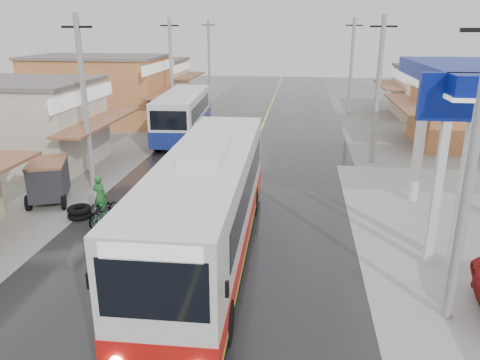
{
  "coord_description": "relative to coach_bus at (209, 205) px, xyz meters",
  "views": [
    {
      "loc": [
        2.85,
        -11.41,
        7.53
      ],
      "look_at": [
        0.71,
        5.11,
        1.95
      ],
      "focal_mm": 35.0,
      "sensor_mm": 36.0,
      "label": 1
    }
  ],
  "objects": [
    {
      "name": "ground",
      "position": [
        0.01,
        -2.59,
        -1.89
      ],
      "size": [
        120.0,
        120.0,
        0.0
      ],
      "primitive_type": "plane",
      "color": "slate",
      "rests_on": "ground"
    },
    {
      "name": "road",
      "position": [
        0.01,
        12.41,
        -1.88
      ],
      "size": [
        12.0,
        90.0,
        0.02
      ],
      "primitive_type": "cube",
      "color": "black",
      "rests_on": "ground"
    },
    {
      "name": "centre_line",
      "position": [
        0.01,
        12.41,
        -1.87
      ],
      "size": [
        0.15,
        90.0,
        0.01
      ],
      "primitive_type": "cube",
      "color": "#D8CC4C",
      "rests_on": "road"
    },
    {
      "name": "shopfronts_left",
      "position": [
        -12.99,
        15.41,
        -1.89
      ],
      "size": [
        11.0,
        44.0,
        5.2
      ],
      "primitive_type": null,
      "color": "tan",
      "rests_on": "ground"
    },
    {
      "name": "utility_poles_left",
      "position": [
        -6.99,
        13.41,
        -1.89
      ],
      "size": [
        1.6,
        50.0,
        8.0
      ],
      "primitive_type": null,
      "color": "gray",
      "rests_on": "ground"
    },
    {
      "name": "utility_poles_right",
      "position": [
        7.01,
        12.41,
        -1.89
      ],
      "size": [
        1.6,
        36.0,
        8.0
      ],
      "primitive_type": null,
      "color": "gray",
      "rests_on": "ground"
    },
    {
      "name": "coach_bus",
      "position": [
        0.0,
        0.0,
        0.0
      ],
      "size": [
        3.02,
        12.63,
        3.93
      ],
      "rotation": [
        0.0,
        0.0,
        0.02
      ],
      "color": "silver",
      "rests_on": "road"
    },
    {
      "name": "second_bus",
      "position": [
        -5.02,
        16.69,
        -0.23
      ],
      "size": [
        3.12,
        9.47,
        3.1
      ],
      "rotation": [
        0.0,
        0.0,
        0.06
      ],
      "color": "silver",
      "rests_on": "road"
    },
    {
      "name": "cyclist",
      "position": [
        -4.69,
        2.26,
        -1.23
      ],
      "size": [
        1.03,
        1.98,
        2.03
      ],
      "rotation": [
        0.0,
        0.0,
        -0.2
      ],
      "color": "black",
      "rests_on": "ground"
    },
    {
      "name": "tricycle_near",
      "position": [
        -7.95,
        4.12,
        -0.81
      ],
      "size": [
        2.36,
        2.68,
        1.9
      ],
      "rotation": [
        0.0,
        0.0,
        0.35
      ],
      "color": "#26262D",
      "rests_on": "ground"
    },
    {
      "name": "tyre_stack",
      "position": [
        -5.89,
        2.63,
        -1.64
      ],
      "size": [
        0.97,
        0.97,
        0.5
      ],
      "color": "black",
      "rests_on": "ground"
    }
  ]
}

